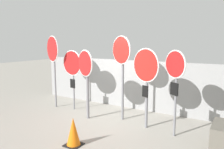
% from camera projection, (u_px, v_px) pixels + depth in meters
% --- Properties ---
extents(ground_plane, '(40.00, 40.00, 0.00)m').
position_uv_depth(ground_plane, '(104.00, 118.00, 6.86)').
color(ground_plane, gray).
extents(fence_back, '(7.40, 0.12, 1.73)m').
position_uv_depth(fence_back, '(126.00, 84.00, 7.95)').
color(fence_back, gray).
rests_on(fence_back, ground).
extents(stop_sign_0, '(0.87, 0.37, 2.59)m').
position_uv_depth(stop_sign_0, '(53.00, 53.00, 7.74)').
color(stop_sign_0, slate).
rests_on(stop_sign_0, ground).
extents(stop_sign_1, '(0.87, 0.15, 2.09)m').
position_uv_depth(stop_sign_1, '(72.00, 66.00, 7.49)').
color(stop_sign_1, slate).
rests_on(stop_sign_1, ground).
extents(stop_sign_2, '(0.76, 0.34, 2.14)m').
position_uv_depth(stop_sign_2, '(86.00, 72.00, 6.61)').
color(stop_sign_2, slate).
rests_on(stop_sign_2, ground).
extents(stop_sign_3, '(0.77, 0.38, 2.55)m').
position_uv_depth(stop_sign_3, '(122.00, 59.00, 6.45)').
color(stop_sign_3, slate).
rests_on(stop_sign_3, ground).
extents(stop_sign_4, '(0.86, 0.37, 2.21)m').
position_uv_depth(stop_sign_4, '(146.00, 72.00, 5.85)').
color(stop_sign_4, slate).
rests_on(stop_sign_4, ground).
extents(stop_sign_5, '(0.59, 0.40, 2.18)m').
position_uv_depth(stop_sign_5, '(175.00, 74.00, 5.31)').
color(stop_sign_5, slate).
rests_on(stop_sign_5, ground).
extents(traffic_cone_0, '(0.38, 0.38, 0.66)m').
position_uv_depth(traffic_cone_0, '(73.00, 132.00, 5.00)').
color(traffic_cone_0, black).
rests_on(traffic_cone_0, ground).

